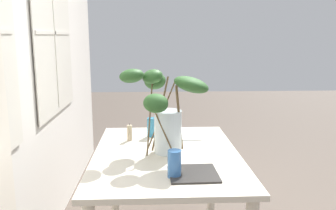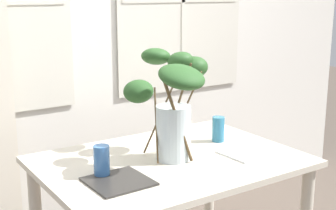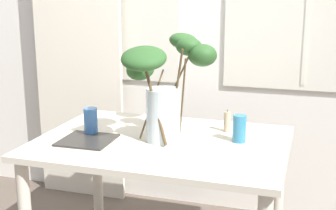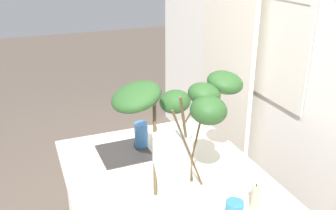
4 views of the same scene
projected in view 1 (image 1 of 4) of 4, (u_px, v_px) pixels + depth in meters
name	position (u px, v px, depth m)	size (l,w,h in m)	color
back_wall_with_windows	(11.00, 36.00, 2.01)	(4.44, 0.14, 2.86)	silver
dining_table	(166.00, 168.00, 2.20)	(1.24, 0.89, 0.72)	beige
vase_with_branches	(165.00, 108.00, 2.15)	(0.52, 0.59, 0.54)	silver
drinking_glass_blue_left	(174.00, 164.00, 1.80)	(0.07, 0.07, 0.14)	#386BAD
drinking_glass_blue_right	(152.00, 127.00, 2.53)	(0.07, 0.07, 0.14)	teal
plate_square_left	(193.00, 173.00, 1.85)	(0.25, 0.25, 0.01)	#2D2B28
plate_square_right	(185.00, 136.00, 2.53)	(0.21, 0.21, 0.01)	white
pillar_candle	(130.00, 133.00, 2.44)	(0.03, 0.03, 0.12)	tan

